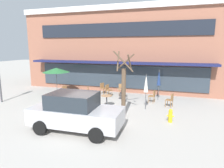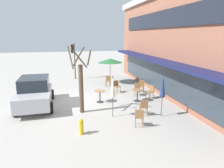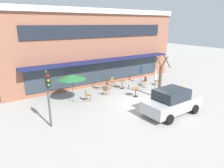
% 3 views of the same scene
% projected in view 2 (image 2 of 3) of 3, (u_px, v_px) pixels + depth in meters
% --- Properties ---
extents(ground_plane, '(80.00, 80.00, 0.00)m').
position_uv_depth(ground_plane, '(74.00, 101.00, 12.94)').
color(ground_plane, '#ADA8A0').
extents(building_facade, '(17.89, 9.10, 7.19)m').
position_uv_depth(building_facade, '(213.00, 43.00, 14.29)').
color(building_facade, '#935B47').
rests_on(building_facade, ground).
extents(cafe_table_near_wall, '(0.70, 0.70, 0.76)m').
position_uv_depth(cafe_table_near_wall, '(100.00, 94.00, 12.61)').
color(cafe_table_near_wall, '#333338').
rests_on(cafe_table_near_wall, ground).
extents(cafe_table_streetside, '(0.70, 0.70, 0.76)m').
position_uv_depth(cafe_table_streetside, '(137.00, 93.00, 12.82)').
color(cafe_table_streetside, '#333338').
rests_on(cafe_table_streetside, ground).
extents(patio_umbrella_green_folded, '(2.10, 2.10, 2.20)m').
position_uv_depth(patio_umbrella_green_folded, '(110.00, 61.00, 17.18)').
color(patio_umbrella_green_folded, '#4C4C51').
rests_on(patio_umbrella_green_folded, ground).
extents(patio_umbrella_cream_folded, '(0.28, 0.28, 2.20)m').
position_uv_depth(patio_umbrella_cream_folded, '(163.00, 86.00, 10.13)').
color(patio_umbrella_cream_folded, '#4C4C51').
rests_on(patio_umbrella_cream_folded, ground).
extents(patio_umbrella_corner_open, '(0.28, 0.28, 2.20)m').
position_uv_depth(patio_umbrella_corner_open, '(113.00, 87.00, 10.09)').
color(patio_umbrella_corner_open, '#4C4C51').
rests_on(patio_umbrella_corner_open, ground).
extents(cafe_chair_0, '(0.54, 0.54, 0.89)m').
position_uv_depth(cafe_chair_0, '(141.00, 85.00, 14.80)').
color(cafe_chair_0, olive).
rests_on(cafe_chair_0, ground).
extents(cafe_chair_1, '(0.51, 0.51, 0.89)m').
position_uv_depth(cafe_chair_1, '(137.00, 88.00, 14.06)').
color(cafe_chair_1, olive).
rests_on(cafe_chair_1, ground).
extents(cafe_chair_2, '(0.51, 0.51, 0.89)m').
position_uv_depth(cafe_chair_2, '(139.00, 116.00, 9.20)').
color(cafe_chair_2, olive).
rests_on(cafe_chair_2, ground).
extents(cafe_chair_3, '(0.51, 0.51, 0.89)m').
position_uv_depth(cafe_chair_3, '(108.00, 80.00, 16.50)').
color(cafe_chair_3, olive).
rests_on(cafe_chair_3, ground).
extents(cafe_chair_4, '(0.51, 0.51, 0.89)m').
position_uv_depth(cafe_chair_4, '(117.00, 85.00, 14.78)').
color(cafe_chair_4, olive).
rests_on(cafe_chair_4, ground).
extents(cafe_chair_5, '(0.48, 0.48, 0.89)m').
position_uv_depth(cafe_chair_5, '(144.00, 106.00, 10.48)').
color(cafe_chair_5, olive).
rests_on(cafe_chair_5, ground).
extents(cafe_chair_6, '(0.50, 0.50, 0.89)m').
position_uv_depth(cafe_chair_6, '(151.00, 91.00, 13.36)').
color(cafe_chair_6, olive).
rests_on(cafe_chair_6, ground).
extents(parked_sedan, '(4.25, 2.11, 1.76)m').
position_uv_depth(parked_sedan, '(35.00, 92.00, 11.80)').
color(parked_sedan, '#B7B7BC').
rests_on(parked_sedan, ground).
extents(street_tree, '(1.16, 1.18, 3.62)m').
position_uv_depth(street_tree, '(81.00, 84.00, 10.70)').
color(street_tree, brown).
rests_on(street_tree, ground).
extents(traffic_light_pole, '(0.26, 0.43, 3.40)m').
position_uv_depth(traffic_light_pole, '(73.00, 55.00, 18.94)').
color(traffic_light_pole, '#47474C').
rests_on(traffic_light_pole, ground).
extents(fire_hydrant, '(0.36, 0.20, 0.71)m').
position_uv_depth(fire_hydrant, '(81.00, 127.00, 8.55)').
color(fire_hydrant, gold).
rests_on(fire_hydrant, ground).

